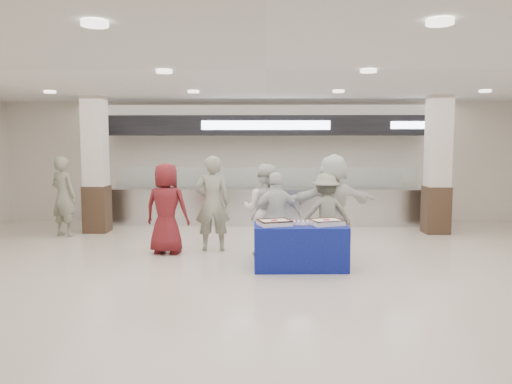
{
  "coord_description": "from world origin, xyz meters",
  "views": [
    {
      "loc": [
        -0.0,
        -7.46,
        2.15
      ],
      "look_at": [
        -0.17,
        1.6,
        1.23
      ],
      "focal_mm": 35.0,
      "sensor_mm": 36.0,
      "label": 1
    }
  ],
  "objects_px": {
    "soldier_a": "(212,203)",
    "civilian_white": "(333,203)",
    "chef_short": "(276,216)",
    "cupcake_tray": "(303,223)",
    "sheet_cake_right": "(326,222)",
    "chef_tall": "(264,210)",
    "soldier_b": "(326,214)",
    "display_table": "(300,247)",
    "soldier_bg": "(64,196)",
    "civilian_maroon": "(167,209)",
    "sheet_cake_left": "(274,222)"
  },
  "relations": [
    {
      "from": "civilian_maroon",
      "to": "sheet_cake_right",
      "type": "bearing_deg",
      "value": 169.64
    },
    {
      "from": "display_table",
      "to": "chef_short",
      "type": "xyz_separation_m",
      "value": [
        -0.39,
        0.64,
        0.42
      ]
    },
    {
      "from": "sheet_cake_right",
      "to": "civilian_maroon",
      "type": "height_order",
      "value": "civilian_maroon"
    },
    {
      "from": "civilian_maroon",
      "to": "civilian_white",
      "type": "relative_size",
      "value": 0.91
    },
    {
      "from": "sheet_cake_right",
      "to": "soldier_bg",
      "type": "distance_m",
      "value": 6.28
    },
    {
      "from": "display_table",
      "to": "soldier_bg",
      "type": "bearing_deg",
      "value": 149.48
    },
    {
      "from": "cupcake_tray",
      "to": "chef_short",
      "type": "relative_size",
      "value": 0.24
    },
    {
      "from": "display_table",
      "to": "cupcake_tray",
      "type": "xyz_separation_m",
      "value": [
        0.05,
        0.03,
        0.41
      ]
    },
    {
      "from": "chef_short",
      "to": "soldier_b",
      "type": "height_order",
      "value": "chef_short"
    },
    {
      "from": "cupcake_tray",
      "to": "civilian_white",
      "type": "height_order",
      "value": "civilian_white"
    },
    {
      "from": "cupcake_tray",
      "to": "soldier_a",
      "type": "distance_m",
      "value": 2.17
    },
    {
      "from": "civilian_white",
      "to": "soldier_bg",
      "type": "bearing_deg",
      "value": -22.46
    },
    {
      "from": "civilian_maroon",
      "to": "chef_short",
      "type": "xyz_separation_m",
      "value": [
        2.09,
        -0.47,
        -0.07
      ]
    },
    {
      "from": "sheet_cake_right",
      "to": "soldier_bg",
      "type": "height_order",
      "value": "soldier_bg"
    },
    {
      "from": "soldier_a",
      "to": "civilian_white",
      "type": "height_order",
      "value": "civilian_white"
    },
    {
      "from": "sheet_cake_right",
      "to": "chef_tall",
      "type": "relative_size",
      "value": 0.36
    },
    {
      "from": "cupcake_tray",
      "to": "chef_tall",
      "type": "xyz_separation_m",
      "value": [
        -0.66,
        0.98,
        0.08
      ]
    },
    {
      "from": "soldier_a",
      "to": "chef_short",
      "type": "xyz_separation_m",
      "value": [
        1.24,
        -0.75,
        -0.14
      ]
    },
    {
      "from": "soldier_a",
      "to": "chef_short",
      "type": "height_order",
      "value": "soldier_a"
    },
    {
      "from": "soldier_a",
      "to": "soldier_bg",
      "type": "distance_m",
      "value": 3.82
    },
    {
      "from": "soldier_b",
      "to": "sheet_cake_right",
      "type": "bearing_deg",
      "value": 75.14
    },
    {
      "from": "chef_short",
      "to": "civilian_white",
      "type": "distance_m",
      "value": 1.29
    },
    {
      "from": "display_table",
      "to": "cupcake_tray",
      "type": "height_order",
      "value": "cupcake_tray"
    },
    {
      "from": "chef_tall",
      "to": "civilian_white",
      "type": "relative_size",
      "value": 0.9
    },
    {
      "from": "chef_short",
      "to": "soldier_b",
      "type": "xyz_separation_m",
      "value": [
        0.96,
        0.49,
        -0.02
      ]
    },
    {
      "from": "sheet_cake_left",
      "to": "soldier_a",
      "type": "height_order",
      "value": "soldier_a"
    },
    {
      "from": "civilian_white",
      "to": "chef_tall",
      "type": "bearing_deg",
      "value": 4.55
    },
    {
      "from": "soldier_a",
      "to": "civilian_white",
      "type": "xyz_separation_m",
      "value": [
        2.34,
        -0.1,
        0.02
      ]
    },
    {
      "from": "civilian_maroon",
      "to": "soldier_b",
      "type": "xyz_separation_m",
      "value": [
        3.05,
        0.03,
        -0.09
      ]
    },
    {
      "from": "chef_tall",
      "to": "cupcake_tray",
      "type": "bearing_deg",
      "value": 135.82
    },
    {
      "from": "civilian_maroon",
      "to": "soldier_b",
      "type": "distance_m",
      "value": 3.05
    },
    {
      "from": "soldier_bg",
      "to": "chef_tall",
      "type": "bearing_deg",
      "value": -178.32
    },
    {
      "from": "chef_tall",
      "to": "chef_short",
      "type": "height_order",
      "value": "chef_tall"
    },
    {
      "from": "sheet_cake_left",
      "to": "soldier_a",
      "type": "bearing_deg",
      "value": 129.52
    },
    {
      "from": "cupcake_tray",
      "to": "soldier_bg",
      "type": "distance_m",
      "value": 5.92
    },
    {
      "from": "display_table",
      "to": "soldier_b",
      "type": "relative_size",
      "value": 1.0
    },
    {
      "from": "chef_tall",
      "to": "soldier_b",
      "type": "height_order",
      "value": "chef_tall"
    },
    {
      "from": "sheet_cake_right",
      "to": "chef_short",
      "type": "bearing_deg",
      "value": 142.54
    },
    {
      "from": "civilian_maroon",
      "to": "chef_tall",
      "type": "xyz_separation_m",
      "value": [
        1.87,
        -0.1,
        -0.01
      ]
    },
    {
      "from": "sheet_cake_right",
      "to": "soldier_a",
      "type": "distance_m",
      "value": 2.49
    },
    {
      "from": "soldier_a",
      "to": "chef_short",
      "type": "relative_size",
      "value": 1.17
    },
    {
      "from": "soldier_a",
      "to": "chef_tall",
      "type": "height_order",
      "value": "soldier_a"
    },
    {
      "from": "sheet_cake_left",
      "to": "sheet_cake_right",
      "type": "bearing_deg",
      "value": 4.1
    },
    {
      "from": "soldier_a",
      "to": "civilian_white",
      "type": "distance_m",
      "value": 2.34
    },
    {
      "from": "display_table",
      "to": "chef_short",
      "type": "relative_size",
      "value": 0.97
    },
    {
      "from": "sheet_cake_right",
      "to": "chef_short",
      "type": "xyz_separation_m",
      "value": [
        -0.83,
        0.63,
        -0.0
      ]
    },
    {
      "from": "civilian_maroon",
      "to": "chef_tall",
      "type": "height_order",
      "value": "civilian_maroon"
    },
    {
      "from": "civilian_white",
      "to": "cupcake_tray",
      "type": "bearing_deg",
      "value": 54.66
    },
    {
      "from": "display_table",
      "to": "soldier_a",
      "type": "xyz_separation_m",
      "value": [
        -1.63,
        1.39,
        0.56
      ]
    },
    {
      "from": "civilian_maroon",
      "to": "display_table",
      "type": "bearing_deg",
      "value": 166.26
    }
  ]
}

